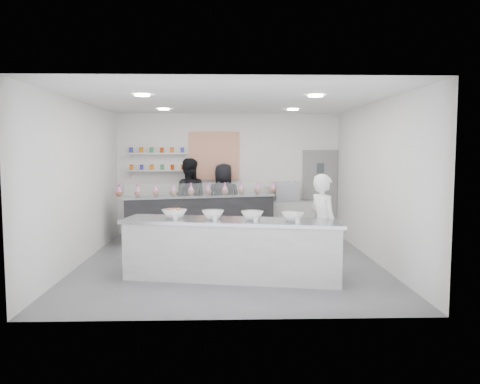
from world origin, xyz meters
name	(u,v)px	position (x,y,z in m)	size (l,w,h in m)	color
floor	(229,262)	(0.00, 0.00, 0.00)	(6.00, 6.00, 0.00)	#515156
ceiling	(229,101)	(0.00, 0.00, 3.00)	(6.00, 6.00, 0.00)	white
back_wall	(228,174)	(0.00, 3.00, 1.50)	(5.50, 5.50, 0.00)	white
left_wall	(80,183)	(-2.75, 0.00, 1.50)	(6.00, 6.00, 0.00)	white
right_wall	(376,182)	(2.75, 0.00, 1.50)	(6.00, 6.00, 0.00)	white
back_door	(320,192)	(2.30, 2.97, 1.05)	(0.88, 0.04, 2.10)	gray
pattern_panel	(214,156)	(-0.35, 2.98, 1.95)	(1.25, 0.03, 1.20)	#DC470B
jar_shelf_lower	(157,171)	(-1.75, 2.90, 1.60)	(1.45, 0.22, 0.04)	silver
jar_shelf_upper	(157,153)	(-1.75, 2.90, 2.02)	(1.45, 0.22, 0.04)	silver
preserve_jars	(157,159)	(-1.75, 2.88, 1.88)	(1.45, 0.10, 0.56)	orange
downlight_0	(142,95)	(-1.40, -1.00, 2.98)	(0.24, 0.24, 0.02)	white
downlight_1	(316,96)	(1.40, -1.00, 2.98)	(0.24, 0.24, 0.02)	white
downlight_2	(164,109)	(-1.40, 1.60, 2.98)	(0.24, 0.24, 0.02)	white
downlight_3	(293,110)	(1.40, 1.60, 2.98)	(0.24, 0.24, 0.02)	white
prep_counter	(232,249)	(0.04, -1.14, 0.49)	(3.59, 0.82, 0.98)	#ACACA7
back_bar	(200,218)	(-0.67, 2.11, 0.54)	(3.46, 0.63, 1.07)	black
sneeze_guard	(202,190)	(-0.60, 1.82, 1.22)	(3.41, 0.01, 0.29)	white
espresso_ledge	(291,218)	(1.55, 2.78, 0.43)	(1.17, 0.37, 0.87)	#ACACA7
espresso_machine	(287,191)	(1.45, 2.78, 1.09)	(0.57, 0.39, 0.43)	#93969E
cup_stacks	(269,193)	(1.00, 2.78, 1.05)	(0.24, 0.24, 0.35)	gray
prep_bowls	(232,215)	(0.04, -1.14, 1.05)	(2.32, 0.47, 0.15)	white
label_cards	(239,222)	(0.14, -1.64, 1.01)	(2.01, 0.04, 0.07)	white
cookie_bags	(200,189)	(-0.67, 2.11, 1.21)	(3.75, 0.15, 0.27)	#FF7ADF
woman_prep	(323,225)	(1.58, -0.91, 0.85)	(0.62, 0.41, 1.71)	white
staff_left	(188,198)	(-0.96, 2.47, 0.95)	(0.93, 0.72, 1.91)	black
staff_right	(224,200)	(-0.11, 2.60, 0.89)	(0.87, 0.57, 1.79)	black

